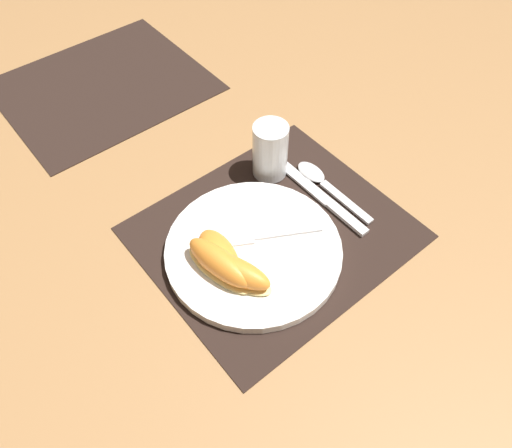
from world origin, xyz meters
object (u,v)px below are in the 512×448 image
Objects in this scene: plate at (253,250)px; citrus_wedge_1 at (219,264)px; citrus_wedge_0 at (217,253)px; knife at (323,198)px; spoon at (320,180)px; juice_glass at (270,153)px; fork at (258,236)px; citrus_wedge_2 at (233,271)px.

citrus_wedge_1 is at bearing -178.64° from plate.
citrus_wedge_0 is 0.86× the size of citrus_wedge_1.
citrus_wedge_0 is at bearing 178.71° from knife.
spoon reaches higher than knife.
citrus_wedge_1 is (-0.20, -0.12, -0.01)m from juice_glass.
citrus_wedge_1 is at bearing -148.69° from juice_glass.
spoon is at bearing 6.48° from citrus_wedge_0.
knife is 0.04m from spoon.
spoon is (0.02, 0.03, 0.00)m from knife.
fork is (-0.12, -0.11, -0.03)m from juice_glass.
fork is at bearing 31.25° from plate.
spoon is 1.06× the size of fork.
citrus_wedge_2 is at bearing -143.39° from juice_glass.
citrus_wedge_2 is (0.01, -0.02, -0.00)m from citrus_wedge_1.
juice_glass reaches higher than plate.
knife is at bearing 0.55° from fork.
knife is at bearing 3.53° from citrus_wedge_1.
plate is 0.07m from citrus_wedge_2.
citrus_wedge_1 reaches higher than citrus_wedge_0.
citrus_wedge_1 is (-0.01, -0.02, 0.00)m from citrus_wedge_0.
citrus_wedge_0 is (-0.07, 0.01, 0.01)m from fork.
citrus_wedge_0 is at bearing 162.69° from plate.
plate is at bearing 1.36° from citrus_wedge_1.
plate is at bearing -17.31° from citrus_wedge_0.
citrus_wedge_0 is (-0.25, -0.03, 0.03)m from spoon.
plate is 0.16m from knife.
fork is at bearing -168.63° from spoon.
spoon is 0.17m from fork.
knife is at bearing 4.40° from plate.
spoon is at bearing 11.37° from fork.
juice_glass is 0.24m from citrus_wedge_2.
citrus_wedge_2 is (-0.25, -0.07, 0.03)m from spoon.
citrus_wedge_1 is at bearing 111.06° from citrus_wedge_2.
fork reaches higher than knife.
juice_glass is at bearing 104.69° from knife.
plate is 2.50× the size of citrus_wedge_0.
citrus_wedge_1 is 0.02m from citrus_wedge_2.
fork is at bearing -4.87° from citrus_wedge_0.
juice_glass is 0.24m from citrus_wedge_1.
spoon is at bearing 15.45° from citrus_wedge_2.
juice_glass is at bearing 41.75° from plate.
juice_glass reaches higher than citrus_wedge_1.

